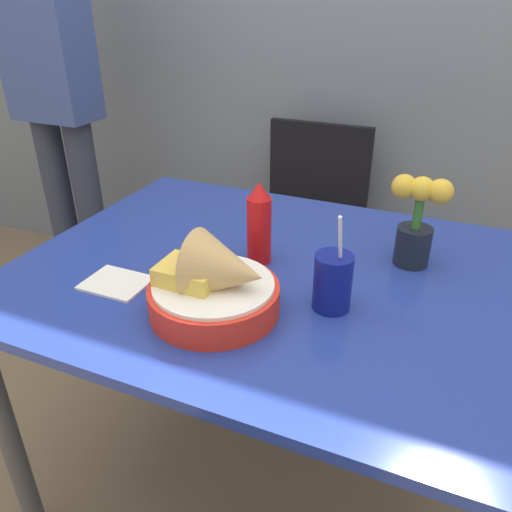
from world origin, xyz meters
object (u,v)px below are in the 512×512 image
chair_far_window (310,218)px  drink_cup (333,284)px  flower_vase (417,220)px  person_standing (51,73)px  ketchup_bottle (259,224)px  food_basket (218,286)px

chair_far_window → drink_cup: drink_cup is taller
chair_far_window → flower_vase: (0.45, -0.66, 0.34)m
flower_vase → person_standing: person_standing is taller
drink_cup → person_standing: size_ratio=0.12×
ketchup_bottle → flower_vase: flower_vase is taller
flower_vase → person_standing: size_ratio=0.12×
food_basket → flower_vase: 0.48m
food_basket → flower_vase: (0.32, 0.36, 0.05)m
chair_far_window → ketchup_bottle: 0.86m
food_basket → chair_far_window: bearing=97.2°
flower_vase → chair_far_window: bearing=124.2°
ketchup_bottle → person_standing: 1.24m
drink_cup → flower_vase: bearing=64.4°
flower_vase → food_basket: bearing=-131.8°
food_basket → flower_vase: size_ratio=1.22×
ketchup_bottle → food_basket: bearing=-87.4°
food_basket → person_standing: size_ratio=0.15×
person_standing → flower_vase: bearing=-16.8°
person_standing → food_basket: bearing=-35.5°
person_standing → ketchup_bottle: bearing=-27.1°
drink_cup → person_standing: bearing=152.4°
chair_far_window → person_standing: 1.12m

